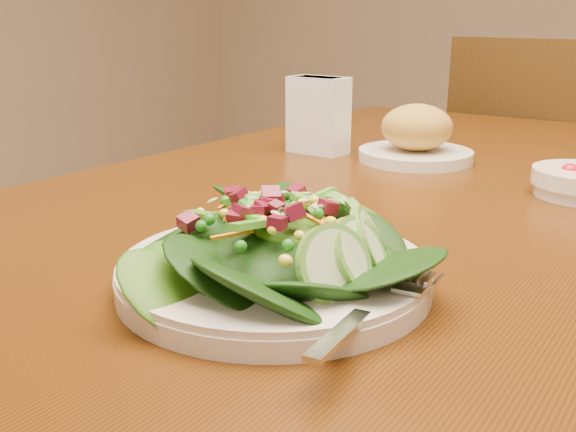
{
  "coord_description": "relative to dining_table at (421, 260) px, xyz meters",
  "views": [
    {
      "loc": [
        0.32,
        -0.77,
        0.96
      ],
      "look_at": [
        0.03,
        -0.35,
        0.81
      ],
      "focal_mm": 40.0,
      "sensor_mm": 36.0,
      "label": 1
    }
  ],
  "objects": [
    {
      "name": "chair_far",
      "position": [
        -0.05,
        0.87,
        -0.16
      ],
      "size": [
        0.53,
        0.53,
        0.92
      ],
      "rotation": [
        0.0,
        0.0,
        2.85
      ],
      "color": "#432B11",
      "rests_on": "ground_plane"
    },
    {
      "name": "bread_plate",
      "position": [
        -0.08,
        0.15,
        0.14
      ],
      "size": [
        0.18,
        0.18,
        0.09
      ],
      "color": "silver",
      "rests_on": "dining_table"
    },
    {
      "name": "salad_plate",
      "position": [
        0.04,
        -0.37,
        0.13
      ],
      "size": [
        0.26,
        0.26,
        0.07
      ],
      "rotation": [
        0.0,
        0.0,
        -0.15
      ],
      "color": "silver",
      "rests_on": "dining_table"
    },
    {
      "name": "napkin_holder",
      "position": [
        -0.24,
        0.12,
        0.17
      ],
      "size": [
        0.1,
        0.06,
        0.12
      ],
      "rotation": [
        0.0,
        0.0,
        -0.06
      ],
      "color": "white",
      "rests_on": "dining_table"
    },
    {
      "name": "dining_table",
      "position": [
        0.0,
        0.0,
        0.0
      ],
      "size": [
        0.9,
        1.4,
        0.75
      ],
      "color": "#492509",
      "rests_on": "ground_plane"
    }
  ]
}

